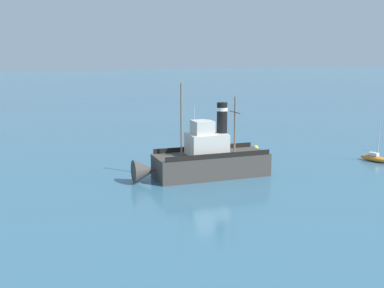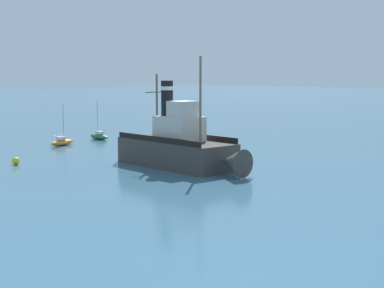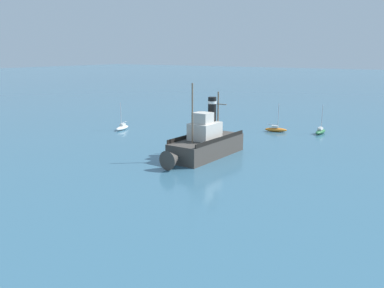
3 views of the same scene
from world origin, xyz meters
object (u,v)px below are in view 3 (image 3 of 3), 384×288
at_px(sailboat_green, 320,131).
at_px(mooring_buoy, 191,132).
at_px(sailboat_orange, 276,129).
at_px(sailboat_white, 122,127).
at_px(old_tugboat, 204,144).

relative_size(sailboat_green, mooring_buoy, 6.75).
distance_m(sailboat_orange, sailboat_white, 27.17).
bearing_deg(sailboat_green, sailboat_orange, 18.84).
relative_size(old_tugboat, sailboat_green, 2.97).
bearing_deg(sailboat_orange, sailboat_white, 29.33).
xyz_separation_m(old_tugboat, sailboat_green, (-8.43, -24.15, -1.40)).
distance_m(sailboat_orange, sailboat_green, 7.45).
xyz_separation_m(old_tugboat, sailboat_white, (22.31, -8.44, -1.40)).
relative_size(old_tugboat, mooring_buoy, 20.04).
bearing_deg(sailboat_white, sailboat_orange, -150.67).
distance_m(sailboat_white, sailboat_green, 34.52).
height_order(sailboat_orange, mooring_buoy, sailboat_orange).
relative_size(sailboat_orange, sailboat_green, 1.00).
distance_m(old_tugboat, sailboat_white, 23.89).
relative_size(sailboat_white, mooring_buoy, 6.75).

